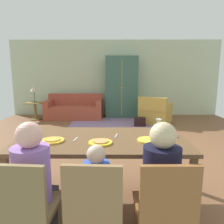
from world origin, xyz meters
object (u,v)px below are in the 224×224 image
Objects in this scene: person_woman at (159,191)px; side_table at (35,108)px; dining_chair_child at (95,206)px; armchair at (155,113)px; person_man at (35,191)px; plate_near_woman at (149,140)px; table_lamp at (34,89)px; plate_near_man at (52,141)px; couch at (75,109)px; dining_chair_man at (26,206)px; armoire at (122,87)px; wine_glass at (159,123)px; person_child at (97,200)px; handbag at (140,122)px; dining_table at (101,144)px; plate_near_child at (100,142)px; dining_chair_woman at (165,207)px.

person_woman is 1.91× the size of side_table.
dining_chair_child is 5.17m from armchair.
plate_near_woman is at bearing 29.28° from person_man.
person_man is at bearing -69.68° from table_lamp.
couch is at bearing 97.85° from plate_near_man.
table_lamp is (-1.93, 5.42, 0.52)m from dining_chair_man.
side_table is at bearing -169.48° from armoire.
dining_chair_child is at bearing -123.45° from wine_glass.
dining_chair_child is at bearing -65.61° from side_table.
dining_chair_child is at bearing -124.70° from plate_near_woman.
dining_chair_man is 6.05m from armoire.
table_lamp is (-2.98, 4.66, 0.24)m from plate_near_woman.
person_child reaches higher than handbag.
person_woman is 5.80m from armoire.
dining_table is 7.58× the size of plate_near_man.
side_table is 1.81× the size of handbag.
person_woman is (0.52, 0.18, 0.02)m from dining_chair_child.
side_table is 0.63m from table_lamp.
side_table is at bearing 125.66° from wine_glass.
dining_chair_man is at bearing -83.21° from couch.
plate_near_child is 0.29× the size of dining_chair_child.
side_table is at bearing 110.32° from person_man.
plate_near_woman is at bearing -102.15° from armchair.
armchair is 3.97m from table_lamp.
wine_glass is at bearing 51.90° from person_child.
armoire reaches higher than dining_chair_woman.
wine_glass is at bearing -67.90° from couch.
armchair is (2.63, -0.71, 0.02)m from couch.
armchair is at bearing 70.85° from dining_table.
armoire reaches higher than couch.
dining_chair_woman is at bearing -58.66° from dining_table.
plate_near_woman is 1.32m from dining_chair_man.
plate_near_woman is 0.29× the size of dining_chair_child.
dining_chair_child is at bearing -106.07° from armchair.
person_man is (0.01, 0.18, 0.02)m from dining_chair_man.
dining_chair_woman is 5.93m from couch.
plate_near_man is 1.21m from person_woman.
handbag is (0.90, 4.35, -0.30)m from person_child.
plate_near_woman is (1.04, 0.02, 0.00)m from plate_near_man.
dining_chair_child is 0.41× the size of armoire.
table_lamp reaches higher than person_woman.
dining_chair_child is at bearing -90.33° from plate_near_child.
table_lamp reaches higher than dining_table.
plate_near_man is at bearing 125.02° from dining_chair_child.
side_table is at bearing 90.00° from table_lamp.
side_table is at bearing 173.43° from armchair.
plate_near_child is 5.34m from table_lamp.
person_child is at bearing -0.56° from person_man.
person_woman is at bearing -60.38° from table_lamp.
wine_glass is 0.96m from person_woman.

